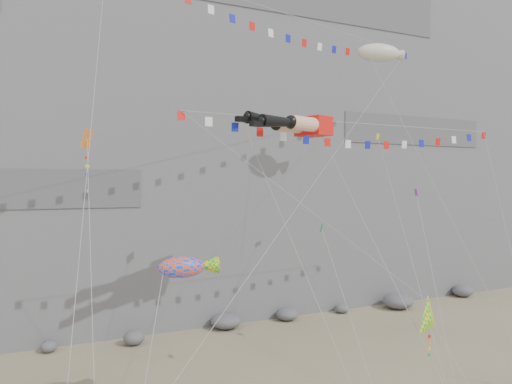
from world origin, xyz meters
The scene contains 13 objects.
cliff centered at (0.00, 32.00, 25.00)m, with size 80.00×28.00×50.00m, color slate.
talus_boulders centered at (0.00, 17.00, 0.60)m, with size 60.00×3.00×1.20m, color #5B5B5F, non-canonical shape.
legs_kite centered at (0.23, 5.74, 16.22)m, with size 7.38×15.67×21.61m.
flag_banner_upper centered at (1.85, 8.27, 24.11)m, with size 30.60×17.32×32.24m.
flag_banner_lower centered at (5.24, 5.60, 16.53)m, with size 25.45×9.30×19.94m.
harlequin_kite centered at (-13.03, 1.83, 14.41)m, with size 1.95×7.69×15.87m.
fish_windsock centered at (-8.51, 1.94, 8.13)m, with size 5.95×6.63×10.73m.
delta_kite centered at (2.35, -4.01, 5.70)m, with size 2.34×5.76×7.81m.
blimp_windsock centered at (9.94, 9.21, 22.74)m, with size 4.67×13.23×25.78m.
small_kite_a centered at (-1.68, 8.51, 15.47)m, with size 1.18×14.50×20.91m.
small_kite_b centered at (8.16, 3.07, 11.54)m, with size 5.75×9.48×15.60m.
small_kite_c centered at (0.29, 2.49, 9.60)m, with size 2.39×9.54×13.28m.
small_kite_d centered at (9.40, 8.46, 15.64)m, with size 8.09×15.98×23.45m.
Camera 1 is at (-15.92, -22.38, 12.35)m, focal length 35.00 mm.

